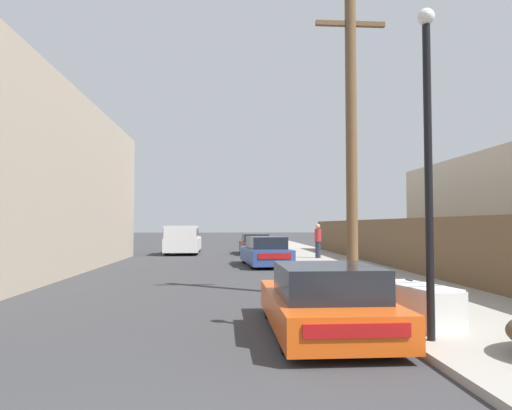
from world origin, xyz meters
name	(u,v)px	position (x,y,z in m)	size (l,w,h in m)	color
sidewalk_curb	(312,257)	(5.30, 23.50, 0.06)	(4.20, 63.00, 0.12)	#9E998E
discarded_fridge	(418,304)	(3.82, 5.86, 0.46)	(1.04, 1.76, 0.71)	silver
parked_sports_car_red	(324,302)	(2.16, 5.82, 0.54)	(1.85, 4.10, 1.18)	#E05114
car_parked_mid	(265,252)	(2.26, 18.75, 0.62)	(2.14, 4.70, 1.33)	#2D478C
car_parked_far	(255,244)	(2.31, 27.27, 0.60)	(1.91, 4.47, 1.28)	#5B1E19
pickup_truck	(183,240)	(-2.28, 27.54, 0.90)	(2.17, 5.90, 1.80)	silver
utility_pole	(351,137)	(3.66, 9.39, 4.08)	(1.80, 0.28, 7.68)	brown
street_lamp	(428,147)	(3.56, 4.78, 3.04)	(0.26, 0.26, 5.08)	black
wooden_fence	(404,244)	(7.25, 15.10, 1.11)	(0.08, 32.18, 1.98)	brown
pedestrian	(318,240)	(5.30, 21.83, 1.04)	(0.34, 0.34, 1.79)	#282D42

